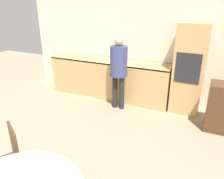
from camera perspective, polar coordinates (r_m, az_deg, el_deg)
name	(u,v)px	position (r m, az deg, el deg)	size (l,w,h in m)	color
wall_back	(159,46)	(5.16, 12.09, 11.13)	(6.86, 0.05, 2.60)	silver
kitchen_counter	(109,78)	(5.41, -0.73, 3.03)	(2.99, 0.60, 0.92)	tan
oven_unit	(189,69)	(4.81, 19.47, 5.03)	(0.59, 0.59, 1.86)	tan
chair_far_left	(8,159)	(2.96, -25.49, -16.10)	(0.55, 0.55, 0.90)	#51331E
person_standing	(119,66)	(4.62, 1.75, 6.12)	(0.36, 0.36, 1.57)	#262628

